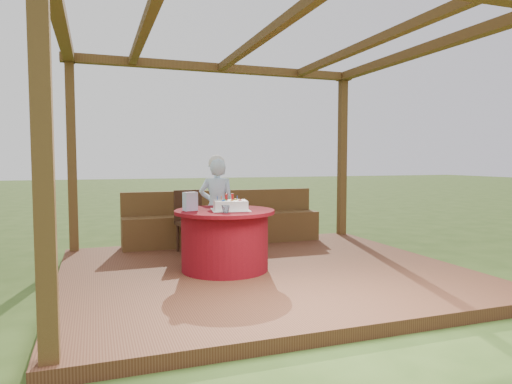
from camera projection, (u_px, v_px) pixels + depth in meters
ground at (263, 278)px, 5.35m from camera, size 60.00×60.00×0.00m
deck at (263, 273)px, 5.34m from camera, size 4.50×4.00×0.12m
pergola at (263, 70)px, 5.18m from camera, size 4.50×4.00×2.72m
bench at (224, 226)px, 6.94m from camera, size 3.00×0.42×0.80m
table at (225, 239)px, 5.24m from camera, size 1.14×1.14×0.70m
chair at (191, 218)px, 6.29m from camera, size 0.45×0.45×0.85m
elderly_woman at (217, 205)px, 6.03m from camera, size 0.54×0.43×1.33m
birthday_cake at (230, 205)px, 5.18m from camera, size 0.49×0.49×0.19m
gift_bag at (190, 201)px, 5.13m from camera, size 0.17×0.13×0.21m
drinking_glass at (226, 209)px, 4.91m from camera, size 0.10×0.10×0.08m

